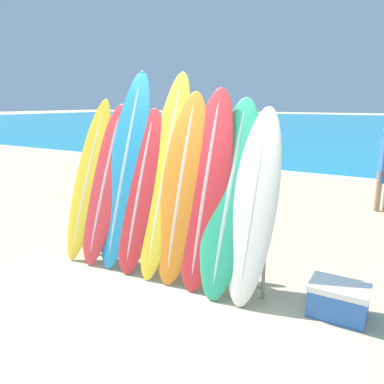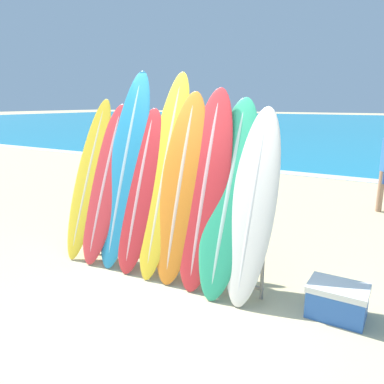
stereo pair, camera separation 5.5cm
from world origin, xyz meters
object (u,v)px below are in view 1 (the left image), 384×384
object	(u,v)px
surfboard_slot_5	(181,187)
surfboard_slot_2	(125,168)
surfboard_slot_0	(89,178)
surfboard_slot_3	(140,190)
surfboard_slot_8	(254,205)
surfboard_slot_6	(206,189)
surfboard_slot_1	(106,183)
surfboard_slot_7	(229,196)
surfboard_slot_4	(165,174)
cooler_box	(338,300)
surfboard_rack	(160,237)

from	to	relation	value
surfboard_slot_5	surfboard_slot_2	bearing A→B (deg)	176.27
surfboard_slot_0	surfboard_slot_3	xyz separation A→B (m)	(0.93, -0.03, -0.06)
surfboard_slot_3	surfboard_slot_2	bearing A→B (deg)	165.00
surfboard_slot_0	surfboard_slot_8	distance (m)	2.46
surfboard_slot_6	surfboard_slot_8	distance (m)	0.61
surfboard_slot_3	surfboard_slot_1	bearing A→B (deg)	178.84
surfboard_slot_2	surfboard_slot_5	world-z (taller)	surfboard_slot_2
surfboard_slot_5	surfboard_slot_8	world-z (taller)	surfboard_slot_5
surfboard_slot_3	surfboard_slot_6	size ratio (longest dim) A/B	0.90
surfboard_slot_5	surfboard_slot_7	bearing A→B (deg)	0.82
surfboard_slot_1	surfboard_slot_5	bearing A→B (deg)	0.50
surfboard_slot_0	surfboard_slot_6	xyz separation A→B (m)	(1.86, 0.00, 0.06)
surfboard_slot_0	surfboard_slot_4	xyz separation A→B (m)	(1.25, 0.05, 0.16)
surfboard_slot_1	surfboard_slot_3	world-z (taller)	surfboard_slot_1
surfboard_slot_0	cooler_box	distance (m)	3.51
surfboard_slot_6	surfboard_slot_7	bearing A→B (deg)	-0.24
surfboard_slot_2	surfboard_slot_4	distance (m)	0.63
surfboard_slot_1	cooler_box	world-z (taller)	surfboard_slot_1
surfboard_slot_6	surfboard_slot_0	bearing A→B (deg)	-179.94
surfboard_rack	surfboard_slot_2	world-z (taller)	surfboard_slot_2
surfboard_slot_4	surfboard_slot_6	size ratio (longest dim) A/B	1.09
surfboard_slot_2	cooler_box	distance (m)	2.98
surfboard_slot_7	cooler_box	xyz separation A→B (m)	(1.23, -0.00, -0.92)
surfboard_slot_8	surfboard_rack	bearing A→B (deg)	-178.65
surfboard_slot_1	surfboard_slot_8	world-z (taller)	surfboard_slot_1
surfboard_slot_6	surfboard_slot_8	bearing A→B (deg)	-3.42
surfboard_slot_3	surfboard_slot_8	distance (m)	1.54
surfboard_slot_3	surfboard_slot_4	distance (m)	0.40
surfboard_slot_4	surfboard_slot_3	bearing A→B (deg)	-165.51
surfboard_slot_1	surfboard_slot_4	distance (m)	0.95
surfboard_rack	cooler_box	world-z (taller)	surfboard_rack
surfboard_slot_0	surfboard_slot_3	bearing A→B (deg)	-1.91
surfboard_slot_5	surfboard_slot_7	xyz separation A→B (m)	(0.63, 0.01, -0.04)
surfboard_slot_0	surfboard_slot_4	world-z (taller)	surfboard_slot_4
surfboard_slot_0	surfboard_slot_5	xyz separation A→B (m)	(1.53, -0.01, 0.04)
surfboard_slot_3	surfboard_slot_7	distance (m)	1.23
surfboard_slot_1	surfboard_slot_4	size ratio (longest dim) A/B	0.84
surfboard_rack	surfboard_slot_7	world-z (taller)	surfboard_slot_7
surfboard_slot_2	surfboard_slot_7	xyz separation A→B (m)	(1.54, -0.05, -0.18)
surfboard_slot_0	surfboard_slot_3	world-z (taller)	surfboard_slot_0
surfboard_rack	surfboard_slot_0	size ratio (longest dim) A/B	1.28
surfboard_slot_3	surfboard_slot_5	size ratio (longest dim) A/B	0.91
surfboard_slot_1	surfboard_slot_5	size ratio (longest dim) A/B	0.93
surfboard_slot_2	surfboard_rack	bearing A→B (deg)	-10.38
surfboard_slot_7	cooler_box	distance (m)	1.54
surfboard_slot_1	surfboard_slot_7	distance (m)	1.83
surfboard_rack	surfboard_slot_3	distance (m)	0.64
surfboard_slot_4	surfboard_slot_6	world-z (taller)	surfboard_slot_4
surfboard_rack	surfboard_slot_4	world-z (taller)	surfboard_slot_4
surfboard_slot_7	surfboard_slot_8	xyz separation A→B (m)	(0.30, -0.03, -0.05)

